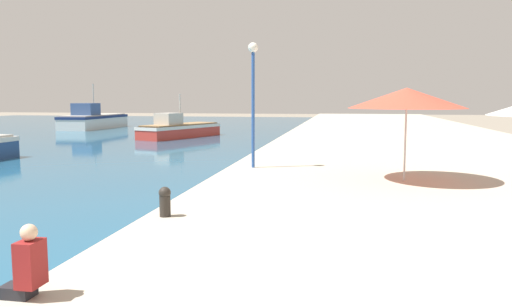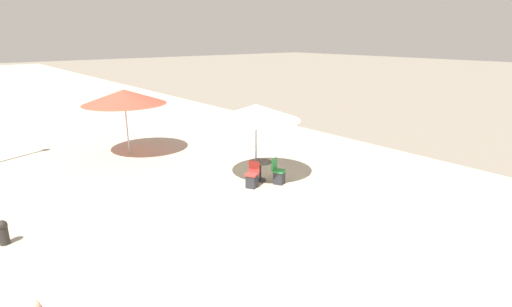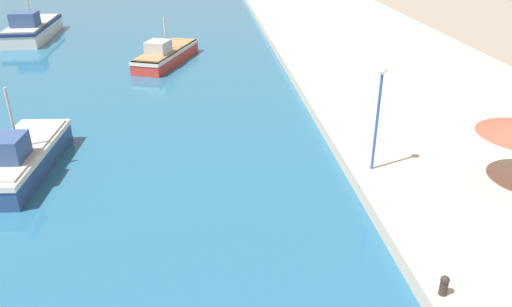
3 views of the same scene
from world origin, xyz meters
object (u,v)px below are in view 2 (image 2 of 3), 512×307
Objects in this scene: cafe_umbrella_pink at (256,112)px; cafe_table at (260,167)px; cafe_chair_left at (279,175)px; mooring_bollard at (3,232)px; cafe_umbrella_white at (124,97)px; cafe_chair_right at (252,178)px.

cafe_table is at bearing -74.54° from cafe_umbrella_pink.
mooring_bollard is at bearing -33.41° from cafe_chair_left.
cafe_umbrella_white is 8.42m from mooring_bollard.
cafe_chair_right is (-0.64, -0.33, -0.21)m from cafe_table.
cafe_umbrella_pink is at bearing -69.51° from cafe_umbrella_white.
cafe_umbrella_pink is 3.48× the size of cafe_chair_left.
cafe_umbrella_pink is 8.27m from mooring_bollard.
cafe_umbrella_pink is 2.33m from cafe_chair_right.
cafe_chair_left and cafe_chair_right have the same top height.
cafe_umbrella_pink is 0.88× the size of cafe_umbrella_white.
mooring_bollard is at bearing 55.79° from cafe_chair_right.
cafe_chair_right is at bearing -152.53° from cafe_table.
cafe_chair_left reaches higher than mooring_bollard.
cafe_chair_left is at bearing -66.75° from cafe_umbrella_pink.
mooring_bollard is at bearing -134.10° from cafe_umbrella_white.
cafe_umbrella_white is at bearing -94.45° from cafe_chair_left.
cafe_chair_left is (0.36, -0.84, -2.20)m from cafe_umbrella_pink.
cafe_umbrella_white reaches higher than cafe_chair_right.
cafe_chair_right reaches higher than mooring_bollard.
cafe_umbrella_pink is at bearing -92.02° from cafe_chair_left.
mooring_bollard is (-5.65, -5.83, -2.21)m from cafe_umbrella_white.
cafe_table is at bearing -69.65° from cafe_umbrella_white.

